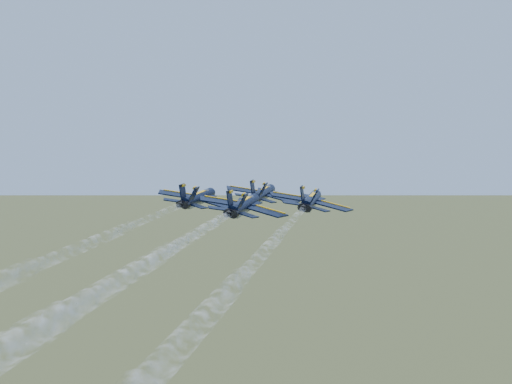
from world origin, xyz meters
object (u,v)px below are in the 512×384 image
(jet_left, at_px, (199,198))
(jet_slot, at_px, (245,205))
(jet_right, at_px, (311,200))
(jet_lead, at_px, (264,193))

(jet_left, distance_m, jet_slot, 13.73)
(jet_right, bearing_deg, jet_left, -178.90)
(jet_lead, bearing_deg, jet_right, -43.75)
(jet_slot, bearing_deg, jet_right, 43.00)
(jet_lead, distance_m, jet_right, 14.66)
(jet_right, bearing_deg, jet_slot, -137.00)
(jet_lead, xyz_separation_m, jet_slot, (3.63, -18.90, 0.00))
(jet_right, height_order, jet_slot, same)
(jet_lead, height_order, jet_left, same)
(jet_left, bearing_deg, jet_right, 1.10)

